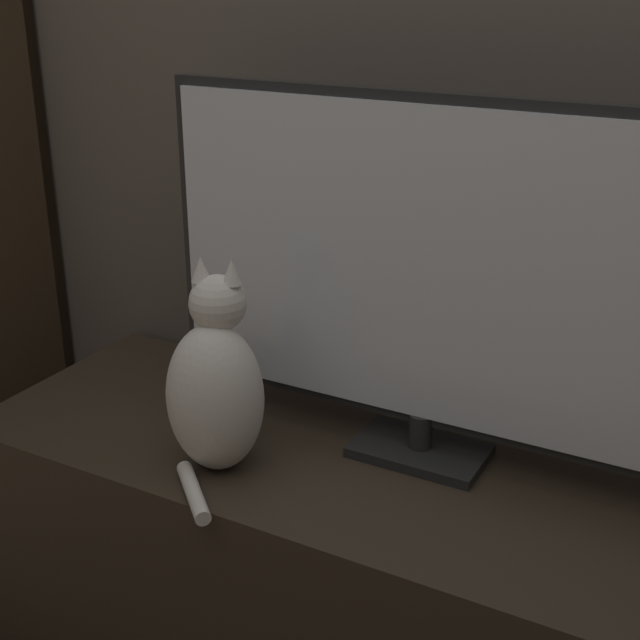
% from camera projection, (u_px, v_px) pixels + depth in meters
% --- Properties ---
extents(wall_back, '(4.80, 0.05, 2.60)m').
position_uv_depth(wall_back, '(433.00, 18.00, 1.66)').
color(wall_back, '#60564C').
rests_on(wall_back, ground_plane).
extents(tv_stand, '(1.50, 0.56, 0.53)m').
position_uv_depth(tv_stand, '(348.00, 571.00, 1.78)').
color(tv_stand, '#33281E').
rests_on(tv_stand, ground_plane).
extents(tv, '(1.05, 0.15, 0.67)m').
position_uv_depth(tv, '(429.00, 277.00, 1.56)').
color(tv, black).
rests_on(tv, tv_stand).
extents(cat, '(0.21, 0.28, 0.40)m').
position_uv_depth(cat, '(216.00, 387.00, 1.60)').
color(cat, silver).
rests_on(cat, tv_stand).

